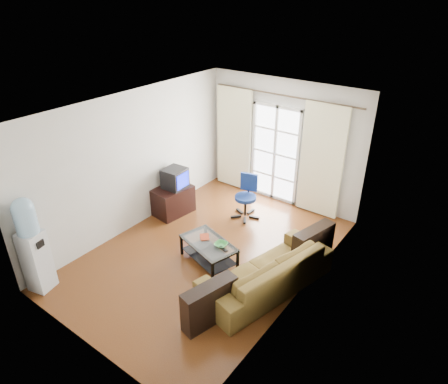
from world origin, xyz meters
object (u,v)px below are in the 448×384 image
object	(u,v)px
tv_stand	(173,200)
task_chair	(246,205)
sofa	(267,271)
crt_tv	(174,178)
water_cooler	(32,243)
coffee_table	(209,249)

from	to	relation	value
tv_stand	task_chair	size ratio (longest dim) A/B	0.88
sofa	tv_stand	bearing A→B (deg)	-92.76
crt_tv	water_cooler	size ratio (longest dim) A/B	0.29
task_chair	coffee_table	bearing A→B (deg)	-92.86
crt_tv	tv_stand	bearing A→B (deg)	-95.48
tv_stand	sofa	bearing A→B (deg)	-10.00
crt_tv	task_chair	distance (m)	1.59
coffee_table	tv_stand	distance (m)	1.88
coffee_table	water_cooler	size ratio (longest dim) A/B	0.70
sofa	water_cooler	distance (m)	3.65
coffee_table	tv_stand	size ratio (longest dim) A/B	1.42
sofa	coffee_table	bearing A→B (deg)	-74.27
coffee_table	tv_stand	world-z (taller)	tv_stand
sofa	crt_tv	world-z (taller)	crt_tv
tv_stand	task_chair	bearing A→B (deg)	38.12
task_chair	water_cooler	bearing A→B (deg)	-124.93
sofa	tv_stand	xyz separation A→B (m)	(-2.81, 0.85, -0.03)
coffee_table	task_chair	world-z (taller)	task_chair
coffee_table	task_chair	size ratio (longest dim) A/B	1.25
water_cooler	task_chair	bearing A→B (deg)	55.76
coffee_table	water_cooler	xyz separation A→B (m)	(-1.76, -2.11, 0.59)
crt_tv	coffee_table	bearing A→B (deg)	-33.05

